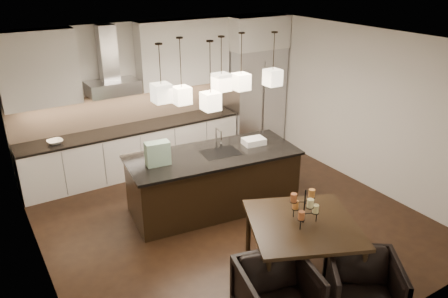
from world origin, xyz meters
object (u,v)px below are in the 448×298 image
armchair_left (277,296)px  dining_table (301,248)px  refrigerator (254,98)px  island_body (213,182)px  armchair_right (363,288)px

armchair_left → dining_table: bearing=45.7°
refrigerator → armchair_left: bearing=-122.3°
island_body → dining_table: 2.07m
refrigerator → armchair_left: 5.33m
dining_table → armchair_left: 0.94m
armchair_left → armchair_right: (0.92, -0.41, -0.01)m
island_body → dining_table: bearing=-80.4°
dining_table → armchair_right: 0.93m
armchair_right → armchair_left: bearing=-168.5°
island_body → armchair_left: size_ratio=3.17×
refrigerator → armchair_right: refrigerator is taller
island_body → armchair_left: island_body is taller
refrigerator → island_body: (-2.13, -1.90, -0.61)m
armchair_left → armchair_right: armchair_left is taller
island_body → dining_table: size_ratio=2.02×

